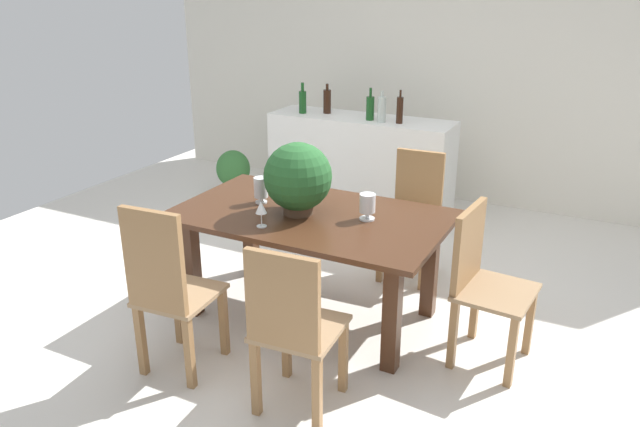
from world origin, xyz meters
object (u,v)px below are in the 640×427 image
at_px(potted_plant_floor, 233,171).
at_px(wine_bottle_dark, 303,101).
at_px(chair_near_left, 168,286).
at_px(kitchen_counter, 360,166).
at_px(wine_bottle_tall, 327,101).
at_px(chair_foot_end, 482,277).
at_px(wine_bottle_amber, 382,109).
at_px(wine_glass, 261,208).
at_px(chair_near_right, 292,325).
at_px(crystal_vase_center_near, 367,205).
at_px(chair_far_right, 414,208).
at_px(wine_bottle_clear, 370,108).
at_px(crystal_vase_left, 261,188).
at_px(dining_table, 311,230).
at_px(flower_centerpiece, 298,178).
at_px(wine_bottle_green, 400,110).

bearing_deg(potted_plant_floor, wine_bottle_dark, 3.61).
bearing_deg(chair_near_left, kitchen_counter, -92.04).
distance_m(kitchen_counter, wine_bottle_dark, 0.84).
distance_m(wine_bottle_tall, potted_plant_floor, 1.33).
bearing_deg(chair_foot_end, wine_bottle_amber, 41.93).
relative_size(wine_glass, wine_bottle_dark, 0.57).
bearing_deg(chair_near_right, chair_near_left, -3.50).
xyz_separation_m(crystal_vase_center_near, wine_glass, (-0.54, -0.41, 0.02)).
relative_size(chair_near_left, wine_bottle_amber, 3.78).
height_order(chair_foot_end, chair_far_right, same).
bearing_deg(wine_bottle_clear, chair_far_right, -50.28).
height_order(wine_bottle_amber, wine_bottle_dark, wine_bottle_dark).
xyz_separation_m(chair_far_right, kitchen_counter, (-0.90, 1.01, -0.05)).
distance_m(chair_foot_end, wine_bottle_clear, 2.49).
xyz_separation_m(wine_bottle_tall, potted_plant_floor, (-1.04, -0.16, -0.81)).
relative_size(chair_foot_end, crystal_vase_left, 5.29).
xyz_separation_m(chair_near_right, kitchen_counter, (-0.91, 2.95, -0.06)).
height_order(wine_glass, wine_bottle_dark, wine_bottle_dark).
height_order(wine_glass, wine_bottle_amber, wine_bottle_amber).
height_order(crystal_vase_left, kitchen_counter, kitchen_counter).
xyz_separation_m(chair_near_left, kitchen_counter, (-0.11, 2.96, -0.09)).
distance_m(chair_near_left, chair_near_right, 0.80).
relative_size(dining_table, wine_bottle_tall, 6.21).
bearing_deg(wine_glass, dining_table, 64.48).
xyz_separation_m(chair_near_left, wine_glass, (0.23, 0.64, 0.29)).
bearing_deg(potted_plant_floor, crystal_vase_center_near, -37.82).
xyz_separation_m(flower_centerpiece, wine_bottle_tall, (-0.80, 2.04, 0.09)).
relative_size(dining_table, potted_plant_floor, 3.57).
xyz_separation_m(chair_near_left, wine_bottle_tall, (-0.48, 2.98, 0.51)).
xyz_separation_m(wine_bottle_amber, potted_plant_floor, (-1.66, -0.02, -0.82)).
relative_size(crystal_vase_left, wine_glass, 1.08).
height_order(wine_bottle_amber, wine_bottle_green, wine_bottle_green).
relative_size(crystal_vase_center_near, wine_glass, 1.02).
distance_m(chair_near_right, chair_far_right, 1.94).
relative_size(chair_near_left, wine_bottle_clear, 3.58).
relative_size(dining_table, wine_bottle_dark, 6.00).
relative_size(chair_far_right, wine_bottle_dark, 3.25).
height_order(chair_far_right, crystal_vase_center_near, chair_far_right).
height_order(dining_table, flower_centerpiece, flower_centerpiece).
xyz_separation_m(chair_foot_end, wine_bottle_tall, (-2.02, 2.00, 0.54)).
bearing_deg(crystal_vase_center_near, wine_bottle_clear, 112.36).
bearing_deg(kitchen_counter, wine_bottle_dark, -172.02).
relative_size(crystal_vase_left, wine_bottle_amber, 0.65).
xyz_separation_m(crystal_vase_left, kitchen_counter, (-0.10, 1.95, -0.37)).
bearing_deg(wine_bottle_tall, kitchen_counter, -3.57).
bearing_deg(wine_bottle_tall, wine_bottle_green, -7.71).
height_order(chair_near_right, wine_glass, chair_near_right).
distance_m(flower_centerpiece, wine_bottle_amber, 1.92).
xyz_separation_m(flower_centerpiece, kitchen_counter, (-0.43, 2.02, -0.51)).
bearing_deg(chair_near_left, crystal_vase_center_near, -130.38).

